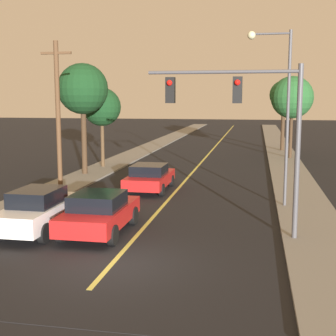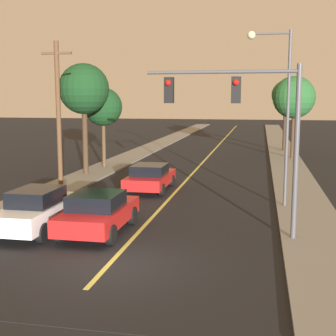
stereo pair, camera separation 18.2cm
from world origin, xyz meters
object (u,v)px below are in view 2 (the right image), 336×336
(car_near_lane_second, at_px, (150,177))
(tree_left_far, at_px, (84,90))
(traffic_signal_mast, at_px, (246,114))
(tree_right_far, at_px, (286,96))
(car_outer_lane_front, at_px, (39,209))
(streetlamp_right, at_px, (279,96))
(tree_left_near, at_px, (103,107))
(car_near_lane_front, at_px, (98,212))
(tree_right_near, at_px, (294,98))
(utility_pole_left, at_px, (59,115))

(car_near_lane_second, xyz_separation_m, tree_left_far, (-5.26, 4.13, 4.76))
(traffic_signal_mast, height_order, tree_right_far, tree_right_far)
(car_near_lane_second, xyz_separation_m, traffic_signal_mast, (5.27, -7.94, 3.68))
(car_outer_lane_front, height_order, streetlamp_right, streetlamp_right)
(traffic_signal_mast, height_order, tree_left_near, traffic_signal_mast)
(tree_left_far, bearing_deg, tree_right_far, 51.44)
(car_near_lane_front, bearing_deg, tree_right_near, 70.30)
(tree_right_far, bearing_deg, car_near_lane_front, -105.40)
(utility_pole_left, distance_m, tree_right_near, 21.19)
(car_near_lane_front, bearing_deg, traffic_signal_mast, 3.84)
(car_near_lane_front, xyz_separation_m, tree_right_far, (8.01, 29.08, 4.41))
(tree_left_far, xyz_separation_m, tree_right_near, (13.63, 10.93, -0.48))
(car_near_lane_second, distance_m, car_outer_lane_front, 8.76)
(car_near_lane_second, height_order, utility_pole_left, utility_pole_left)
(tree_right_far, bearing_deg, tree_right_near, -86.47)
(car_near_lane_second, xyz_separation_m, tree_right_far, (8.01, 20.78, 4.47))
(traffic_signal_mast, height_order, streetlamp_right, streetlamp_right)
(traffic_signal_mast, xyz_separation_m, utility_pole_left, (-9.58, 6.04, -0.30))
(car_near_lane_front, height_order, streetlamp_right, streetlamp_right)
(tree_left_near, bearing_deg, tree_left_far, -92.24)
(traffic_signal_mast, bearing_deg, tree_right_near, 82.34)
(car_near_lane_second, height_order, car_outer_lane_front, car_outer_lane_front)
(traffic_signal_mast, bearing_deg, car_outer_lane_front, -176.09)
(tree_right_near, bearing_deg, utility_pole_left, -126.76)
(car_near_lane_second, bearing_deg, car_near_lane_front, -90.00)
(car_near_lane_front, bearing_deg, utility_pole_left, 123.99)
(car_outer_lane_front, xyz_separation_m, tree_right_near, (10.63, 23.51, 4.17))
(tree_right_near, relative_size, tree_right_far, 1.02)
(streetlamp_right, height_order, tree_left_far, streetlamp_right)
(tree_left_near, bearing_deg, streetlamp_right, -41.27)
(tree_left_near, bearing_deg, car_near_lane_front, -71.87)
(car_outer_lane_front, bearing_deg, streetlamp_right, 32.56)
(utility_pole_left, xyz_separation_m, tree_right_far, (12.32, 22.68, 1.09))
(tree_left_near, relative_size, tree_right_near, 0.84)
(streetlamp_right, height_order, tree_left_near, streetlamp_right)
(streetlamp_right, bearing_deg, car_near_lane_front, -140.11)
(car_near_lane_front, relative_size, streetlamp_right, 0.56)
(streetlamp_right, xyz_separation_m, tree_right_near, (1.84, 17.90, -0.04))
(tree_right_near, distance_m, tree_right_far, 5.74)
(car_outer_lane_front, distance_m, streetlamp_right, 11.25)
(car_outer_lane_front, bearing_deg, tree_right_near, 65.67)
(car_near_lane_front, distance_m, tree_right_near, 25.16)
(car_near_lane_second, height_order, tree_left_far, tree_left_far)
(tree_right_far, bearing_deg, streetlamp_right, -93.60)
(utility_pole_left, bearing_deg, tree_right_far, 61.50)
(traffic_signal_mast, height_order, tree_left_far, tree_left_far)
(traffic_signal_mast, relative_size, streetlamp_right, 0.77)
(car_near_lane_second, relative_size, traffic_signal_mast, 0.75)
(streetlamp_right, bearing_deg, tree_left_near, 138.73)
(streetlamp_right, xyz_separation_m, tree_left_far, (-11.79, 6.97, 0.45))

